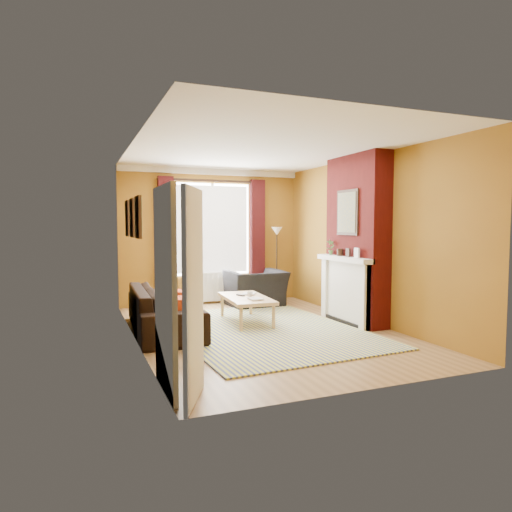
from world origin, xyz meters
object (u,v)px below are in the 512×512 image
Objects in this scene: wicker_stool at (250,292)px; coffee_table at (246,300)px; sofa at (164,309)px; floor_lamp at (277,243)px; armchair at (256,288)px.

coffee_table is at bearing -112.82° from wicker_stool.
floor_lamp is (2.76, 1.87, 0.92)m from sofa.
armchair is at bearing -149.79° from floor_lamp.
wicker_stool is (2.14, 1.87, -0.11)m from sofa.
floor_lamp reaches higher than coffee_table.
floor_lamp is (0.62, 0.00, 1.02)m from wicker_stool.
floor_lamp is at bearing 56.33° from coffee_table.
wicker_stool is at bearing -46.43° from sofa.
sofa is at bearing -145.84° from floor_lamp.
wicker_stool is at bearing 180.00° from floor_lamp.
wicker_stool is 1.20m from floor_lamp.
sofa is 4.86× the size of wicker_stool.
sofa is 2.11× the size of armchair.
coffee_table is (-0.74, -1.43, 0.04)m from armchair.
sofa is 3.46m from floor_lamp.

